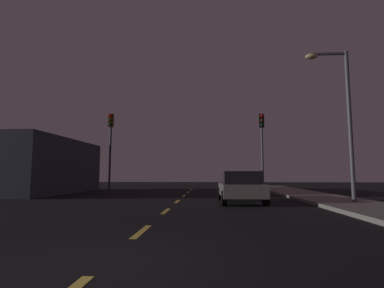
{
  "coord_description": "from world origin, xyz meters",
  "views": [
    {
      "loc": [
        1.57,
        -4.26,
        1.32
      ],
      "look_at": [
        0.52,
        13.69,
        3.19
      ],
      "focal_mm": 27.37,
      "sensor_mm": 36.0,
      "label": 1
    }
  ],
  "objects_px": {
    "traffic_signal_left": "(110,138)",
    "street_lamp_right": "(342,110)",
    "traffic_signal_right": "(262,138)",
    "car_stopped_ahead": "(240,187)"
  },
  "relations": [
    {
      "from": "traffic_signal_left",
      "to": "car_stopped_ahead",
      "type": "relative_size",
      "value": 1.3
    },
    {
      "from": "traffic_signal_right",
      "to": "car_stopped_ahead",
      "type": "relative_size",
      "value": 1.27
    },
    {
      "from": "traffic_signal_left",
      "to": "street_lamp_right",
      "type": "height_order",
      "value": "street_lamp_right"
    },
    {
      "from": "traffic_signal_right",
      "to": "street_lamp_right",
      "type": "height_order",
      "value": "street_lamp_right"
    },
    {
      "from": "traffic_signal_left",
      "to": "car_stopped_ahead",
      "type": "bearing_deg",
      "value": -33.06
    },
    {
      "from": "street_lamp_right",
      "to": "traffic_signal_right",
      "type": "bearing_deg",
      "value": 111.26
    },
    {
      "from": "car_stopped_ahead",
      "to": "traffic_signal_left",
      "type": "bearing_deg",
      "value": 146.94
    },
    {
      "from": "car_stopped_ahead",
      "to": "street_lamp_right",
      "type": "xyz_separation_m",
      "value": [
        4.45,
        -0.93,
        3.42
      ]
    },
    {
      "from": "traffic_signal_right",
      "to": "street_lamp_right",
      "type": "xyz_separation_m",
      "value": [
        2.43,
        -6.25,
        0.46
      ]
    },
    {
      "from": "traffic_signal_left",
      "to": "traffic_signal_right",
      "type": "height_order",
      "value": "traffic_signal_left"
    }
  ]
}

